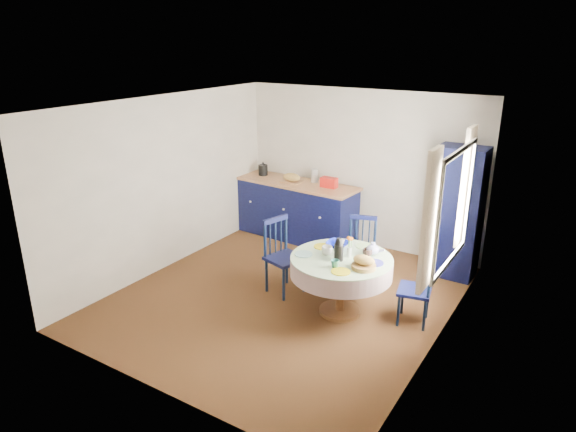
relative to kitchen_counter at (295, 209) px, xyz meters
name	(u,v)px	position (x,y,z in m)	size (l,w,h in m)	color
floor	(285,296)	(1.00, -1.90, -0.50)	(4.50, 4.50, 0.00)	black
ceiling	(284,104)	(1.00, -1.90, 2.00)	(4.50, 4.50, 0.00)	white
wall_back	(360,169)	(1.00, 0.35, 0.75)	(4.00, 0.02, 2.50)	beige
wall_left	(167,183)	(-1.00, -1.90, 0.75)	(0.02, 4.50, 2.50)	beige
wall_right	(446,239)	(3.00, -1.90, 0.75)	(0.02, 4.50, 2.50)	beige
window	(452,205)	(2.95, -1.60, 1.03)	(0.10, 1.74, 1.45)	white
kitchen_counter	(295,209)	(0.00, 0.00, 0.00)	(2.21, 0.81, 1.21)	black
pantry_cabinet	(457,213)	(2.66, -0.05, 0.43)	(0.66, 0.49, 1.86)	black
dining_table	(342,267)	(1.81, -1.89, 0.13)	(1.23, 1.23, 1.02)	brown
chair_left	(283,255)	(0.89, -1.76, 0.01)	(0.54, 0.55, 1.01)	black
chair_far	(361,250)	(1.65, -0.98, -0.02)	(0.52, 0.50, 0.94)	black
chair_right	(418,289)	(2.67, -1.61, -0.05)	(0.45, 0.46, 0.88)	black
mug_a	(327,250)	(1.61, -1.90, 0.30)	(0.13, 0.13, 0.11)	silver
mug_b	(335,264)	(1.86, -2.18, 0.29)	(0.10, 0.10, 0.09)	#2B6E63
mug_c	(368,252)	(2.04, -1.68, 0.29)	(0.12, 0.12, 0.09)	black
mug_d	(341,243)	(1.63, -1.57, 0.29)	(0.10, 0.10, 0.09)	silver
cobalt_bowl	(338,244)	(1.61, -1.62, 0.28)	(0.28, 0.28, 0.07)	navy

